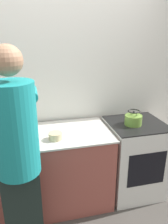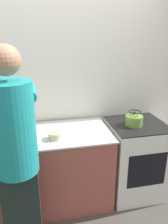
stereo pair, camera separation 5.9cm
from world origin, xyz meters
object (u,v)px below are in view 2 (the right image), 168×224
at_px(cutting_board, 16,135).
at_px(kettle, 134,119).
at_px(oven, 135,158).
at_px(person, 16,154).
at_px(knife, 16,134).
at_px(bowl_prep, 55,136).

height_order(cutting_board, kettle, kettle).
distance_m(oven, person, 1.49).
distance_m(oven, kettle, 0.53).
xyz_separation_m(person, cutting_board, (-0.05, 0.58, -0.10)).
distance_m(person, knife, 0.60).
bearing_deg(kettle, cutting_board, 176.99).
relative_size(person, kettle, 9.45).
height_order(person, cutting_board, person).
bearing_deg(knife, bowl_prep, -13.06).
xyz_separation_m(person, bowl_prep, (0.34, 0.43, -0.08)).
bearing_deg(kettle, bowl_prep, -174.57).
xyz_separation_m(cutting_board, knife, (-0.00, 0.01, 0.01)).
relative_size(kettle, bowl_prep, 1.43).
relative_size(cutting_board, knife, 1.21).
xyz_separation_m(oven, knife, (-1.34, 0.05, 0.44)).
bearing_deg(person, knife, 95.24).
relative_size(oven, kettle, 4.75).
distance_m(knife, bowl_prep, 0.42).
distance_m(cutting_board, kettle, 1.28).
bearing_deg(cutting_board, knife, 94.02).
xyz_separation_m(oven, cutting_board, (-1.34, 0.04, 0.43)).
height_order(knife, bowl_prep, bowl_prep).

